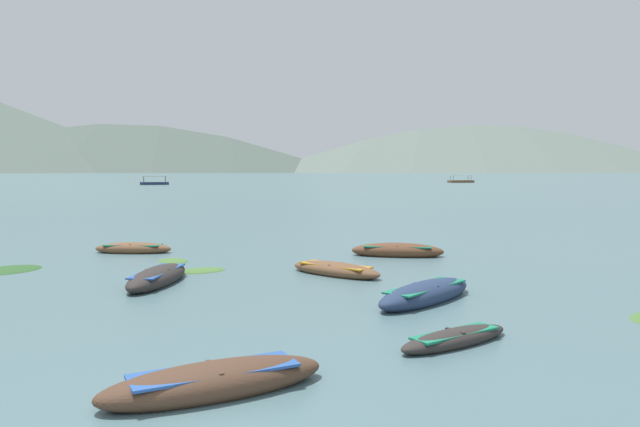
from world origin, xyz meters
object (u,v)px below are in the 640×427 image
(rowboat_8, at_px, (215,381))
(ferry_1, at_px, (461,181))
(rowboat_3, at_px, (158,277))
(ferry_2, at_px, (155,183))
(rowboat_1, at_px, (397,251))
(rowboat_6, at_px, (426,294))
(rowboat_5, at_px, (335,270))
(rowboat_7, at_px, (455,338))
(rowboat_2, at_px, (133,249))

(rowboat_8, distance_m, ferry_1, 183.72)
(rowboat_3, distance_m, ferry_2, 144.69)
(rowboat_1, height_order, rowboat_6, rowboat_1)
(rowboat_5, distance_m, rowboat_7, 9.16)
(rowboat_2, distance_m, rowboat_7, 18.95)
(rowboat_1, bearing_deg, ferry_2, 113.08)
(rowboat_6, relative_size, ferry_2, 0.55)
(ferry_1, bearing_deg, rowboat_8, -101.71)
(rowboat_5, height_order, rowboat_7, rowboat_5)
(rowboat_2, relative_size, rowboat_8, 0.89)
(rowboat_2, bearing_deg, rowboat_5, -28.98)
(ferry_2, bearing_deg, rowboat_7, -68.83)
(rowboat_5, relative_size, ferry_1, 0.46)
(rowboat_2, bearing_deg, ferry_1, 74.45)
(ferry_1, bearing_deg, rowboat_3, -103.73)
(rowboat_2, bearing_deg, ferry_2, 108.34)
(rowboat_3, height_order, rowboat_5, rowboat_3)
(rowboat_6, height_order, rowboat_7, rowboat_6)
(rowboat_6, relative_size, ferry_1, 0.52)
(rowboat_7, bearing_deg, rowboat_2, 131.99)
(rowboat_5, bearing_deg, rowboat_2, 151.02)
(rowboat_2, distance_m, ferry_2, 136.41)
(rowboat_2, relative_size, ferry_1, 0.43)
(rowboat_5, xyz_separation_m, rowboat_7, (2.92, -8.68, -0.05))
(rowboat_7, height_order, rowboat_8, rowboat_8)
(rowboat_7, relative_size, ferry_2, 0.38)
(rowboat_8, bearing_deg, rowboat_7, 33.85)
(rowboat_6, bearing_deg, ferry_1, 79.26)
(rowboat_7, distance_m, ferry_2, 153.96)
(rowboat_5, xyz_separation_m, ferry_1, (35.51, 168.06, 0.26))
(rowboat_7, xyz_separation_m, rowboat_8, (-4.71, -3.16, 0.08))
(rowboat_6, xyz_separation_m, ferry_1, (32.69, 172.37, 0.22))
(rowboat_3, distance_m, ferry_1, 175.15)
(rowboat_5, xyz_separation_m, ferry_2, (-52.67, 134.89, 0.26))
(rowboat_3, xyz_separation_m, ferry_2, (-46.59, 136.98, 0.22))
(rowboat_2, height_order, rowboat_8, rowboat_8)
(rowboat_3, height_order, ferry_2, ferry_2)
(ferry_1, distance_m, ferry_2, 94.21)
(rowboat_1, bearing_deg, rowboat_8, -104.92)
(rowboat_6, relative_size, rowboat_7, 1.44)
(rowboat_6, height_order, rowboat_8, rowboat_6)
(rowboat_2, relative_size, rowboat_3, 0.84)
(rowboat_3, bearing_deg, rowboat_2, 116.16)
(rowboat_6, bearing_deg, rowboat_8, -121.45)
(rowboat_6, bearing_deg, rowboat_3, 165.96)
(rowboat_7, height_order, ferry_1, ferry_1)
(rowboat_7, distance_m, ferry_1, 179.72)
(rowboat_1, height_order, rowboat_5, rowboat_1)
(rowboat_8, bearing_deg, rowboat_3, 113.71)
(ferry_1, bearing_deg, rowboat_2, -105.55)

